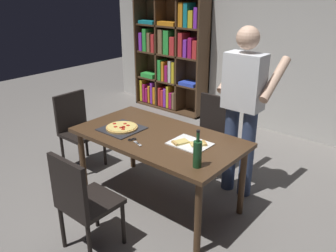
# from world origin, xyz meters

# --- Properties ---
(ground_plane) EXTENTS (12.00, 12.00, 0.00)m
(ground_plane) POSITION_xyz_m (0.00, 0.00, 0.00)
(ground_plane) COLOR gray
(back_wall) EXTENTS (6.40, 0.10, 2.80)m
(back_wall) POSITION_xyz_m (0.00, 2.60, 1.40)
(back_wall) COLOR silver
(back_wall) RESTS_ON ground_plane
(dining_table) EXTENTS (1.64, 0.89, 0.75)m
(dining_table) POSITION_xyz_m (0.00, 0.00, 0.67)
(dining_table) COLOR #4C331E
(dining_table) RESTS_ON ground_plane
(chair_near_camera) EXTENTS (0.42, 0.42, 0.90)m
(chair_near_camera) POSITION_xyz_m (-0.00, -0.93, 0.51)
(chair_near_camera) COLOR black
(chair_near_camera) RESTS_ON ground_plane
(chair_far_side) EXTENTS (0.42, 0.42, 0.90)m
(chair_far_side) POSITION_xyz_m (0.00, 0.93, 0.51)
(chair_far_side) COLOR black
(chair_far_side) RESTS_ON ground_plane
(chair_left_end) EXTENTS (0.42, 0.42, 0.90)m
(chair_left_end) POSITION_xyz_m (-1.31, 0.00, 0.51)
(chair_left_end) COLOR black
(chair_left_end) RESTS_ON ground_plane
(bookshelf) EXTENTS (1.40, 0.35, 1.95)m
(bookshelf) POSITION_xyz_m (-1.78, 2.37, 0.95)
(bookshelf) COLOR #513823
(bookshelf) RESTS_ON ground_plane
(person_serving_pizza) EXTENTS (0.55, 0.54, 1.75)m
(person_serving_pizza) POSITION_xyz_m (0.51, 0.71, 1.00)
(person_serving_pizza) COLOR #38476B
(person_serving_pizza) RESTS_ON ground_plane
(pepperoni_pizza_on_tray) EXTENTS (0.38, 0.38, 0.04)m
(pepperoni_pizza_on_tray) POSITION_xyz_m (-0.38, -0.12, 0.77)
(pepperoni_pizza_on_tray) COLOR #2D2D33
(pepperoni_pizza_on_tray) RESTS_ON dining_table
(pizza_slices_on_towel) EXTENTS (0.36, 0.28, 0.03)m
(pizza_slices_on_towel) POSITION_xyz_m (0.36, 0.03, 0.76)
(pizza_slices_on_towel) COLOR white
(pizza_slices_on_towel) RESTS_ON dining_table
(wine_bottle) EXTENTS (0.07, 0.07, 0.32)m
(wine_bottle) POSITION_xyz_m (0.65, -0.27, 0.87)
(wine_bottle) COLOR #194723
(wine_bottle) RESTS_ON dining_table
(kitchen_scissors) EXTENTS (0.20, 0.11, 0.01)m
(kitchen_scissors) POSITION_xyz_m (-0.08, -0.25, 0.76)
(kitchen_scissors) COLOR silver
(kitchen_scissors) RESTS_ON dining_table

